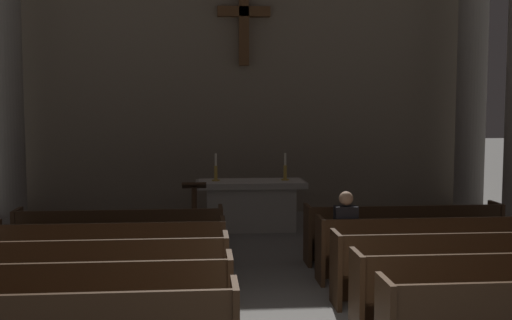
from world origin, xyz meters
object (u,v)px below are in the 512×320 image
object	(u,v)px
candlestick_right	(285,172)
pew_left_row_5	(120,238)
altar	(251,204)
pew_left_row_3	(98,275)
pew_right_row_4	(427,248)
pew_left_row_4	(111,254)
pew_left_row_2	(82,302)
pew_right_row_2	(494,291)
pew_right_row_5	(403,233)
column_right_fourth	(472,59)
column_left_fourth	(6,56)
candlestick_left	(216,172)
lone_worshipper	(344,234)
lectern	(194,214)
pew_right_row_3	(456,267)

from	to	relation	value
candlestick_right	pew_left_row_5	bearing A→B (deg)	-136.31
altar	pew_left_row_5	bearing A→B (deg)	-128.57
pew_left_row_3	candlestick_right	world-z (taller)	candlestick_right
pew_right_row_4	pew_left_row_4	bearing A→B (deg)	180.00
pew_left_row_2	pew_right_row_2	size ratio (longest dim) A/B	1.00
pew_right_row_5	altar	size ratio (longest dim) A/B	1.43
pew_left_row_5	pew_right_row_5	size ratio (longest dim) A/B	1.00
pew_right_row_4	column_right_fourth	world-z (taller)	column_right_fourth
column_right_fourth	candlestick_right	size ratio (longest dim) A/B	13.12
candlestick_right	pew_left_row_4	bearing A→B (deg)	-127.29
pew_left_row_5	column_left_fourth	xyz separation A→B (m)	(-2.78, 3.87, 3.05)
pew_left_row_3	candlestick_left	bearing A→B (deg)	72.61
candlestick_left	candlestick_right	world-z (taller)	same
candlestick_right	altar	bearing A→B (deg)	180.00
pew_left_row_5	lone_worshipper	distance (m)	3.44
lone_worshipper	pew_right_row_5	bearing A→B (deg)	40.26
candlestick_right	column_right_fourth	bearing A→B (deg)	13.90
lectern	pew_right_row_3	bearing A→B (deg)	-47.85
pew_left_row_3	pew_left_row_4	bearing A→B (deg)	90.00
pew_right_row_5	lectern	xyz separation A→B (m)	(-3.36, 1.61, 0.07)
altar	candlestick_right	world-z (taller)	candlestick_right
pew_right_row_2	altar	xyz separation A→B (m)	(-2.24, 5.96, 0.06)
pew_right_row_4	pew_right_row_3	bearing A→B (deg)	-90.00
candlestick_left	lone_worshipper	xyz separation A→B (m)	(1.74, -3.82, -0.49)
pew_right_row_2	pew_right_row_4	bearing A→B (deg)	90.00
candlestick_right	lectern	xyz separation A→B (m)	(-1.82, -1.20, -0.63)
pew_left_row_4	lone_worshipper	world-z (taller)	lone_worshipper
pew_left_row_3	pew_right_row_3	bearing A→B (deg)	0.00
pew_right_row_2	column_left_fourth	xyz separation A→B (m)	(-7.25, 7.03, 3.05)
pew_right_row_2	pew_right_row_4	world-z (taller)	same
lone_worshipper	pew_right_row_2	bearing A→B (deg)	-60.80
pew_left_row_2	candlestick_right	world-z (taller)	candlestick_right
pew_left_row_4	candlestick_right	xyz separation A→B (m)	(2.94, 3.86, 0.70)
pew_left_row_5	altar	distance (m)	3.59
pew_left_row_4	pew_right_row_5	bearing A→B (deg)	13.22
pew_right_row_4	pew_left_row_3	bearing A→B (deg)	-166.78
pew_left_row_3	candlestick_left	xyz separation A→B (m)	(1.54, 4.91, 0.70)
pew_left_row_2	pew_right_row_4	xyz separation A→B (m)	(4.47, 2.10, 0.00)
pew_right_row_2	altar	size ratio (longest dim) A/B	1.43
column_left_fourth	candlestick_left	world-z (taller)	column_left_fourth
pew_left_row_5	pew_left_row_2	bearing A→B (deg)	-90.00
altar	lone_worshipper	distance (m)	3.96
column_right_fourth	lectern	xyz separation A→B (m)	(-6.14, -2.27, -2.98)
column_left_fourth	pew_right_row_5	bearing A→B (deg)	-28.11
pew_left_row_2	lone_worshipper	xyz separation A→B (m)	(3.28, 2.14, 0.22)
pew_left_row_5	pew_right_row_3	size ratio (longest dim) A/B	1.00
pew_left_row_5	altar	xyz separation A→B (m)	(2.24, 2.81, 0.06)
pew_left_row_4	lectern	size ratio (longest dim) A/B	2.74
pew_right_row_5	pew_left_row_3	bearing A→B (deg)	-154.83
altar	lone_worshipper	bearing A→B (deg)	-74.75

